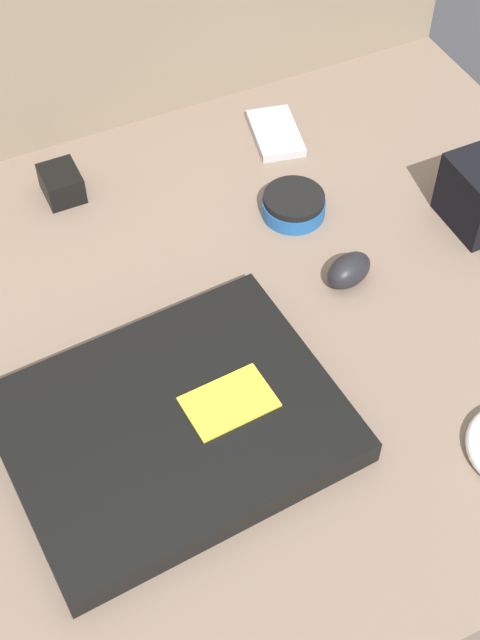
{
  "coord_description": "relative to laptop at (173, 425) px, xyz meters",
  "views": [
    {
      "loc": [
        -0.27,
        -0.56,
        0.94
      ],
      "look_at": [
        0.0,
        0.0,
        0.18
      ],
      "focal_mm": 50.0,
      "sensor_mm": 36.0,
      "label": 1
    }
  ],
  "objects": [
    {
      "name": "laptop",
      "position": [
        0.0,
        0.0,
        0.0
      ],
      "size": [
        0.35,
        0.28,
        0.03
      ],
      "rotation": [
        0.0,
        0.0,
        0.07
      ],
      "color": "black",
      "rests_on": "couch_seat"
    },
    {
      "name": "ground_plane",
      "position": [
        0.12,
        0.09,
        -0.17
      ],
      "size": [
        8.0,
        8.0,
        0.0
      ],
      "primitive_type": "plane",
      "color": "#38383D"
    },
    {
      "name": "charger_brick",
      "position": [
        0.01,
        0.39,
        0.0
      ],
      "size": [
        0.05,
        0.06,
        0.04
      ],
      "color": "black",
      "rests_on": "couch_seat"
    },
    {
      "name": "couch_seat",
      "position": [
        0.12,
        0.09,
        -0.09
      ],
      "size": [
        1.02,
        0.8,
        0.16
      ],
      "color": "#7A6656",
      "rests_on": "ground_plane"
    },
    {
      "name": "speaker_puck",
      "position": [
        0.26,
        0.24,
        -0.0
      ],
      "size": [
        0.08,
        0.08,
        0.03
      ],
      "color": "#1E569E",
      "rests_on": "couch_seat"
    },
    {
      "name": "phone_silver",
      "position": [
        0.31,
        0.38,
        -0.01
      ],
      "size": [
        0.08,
        0.11,
        0.01
      ],
      "rotation": [
        0.0,
        0.0,
        -0.21
      ],
      "color": "#B7B7BC",
      "rests_on": "couch_seat"
    },
    {
      "name": "computer_mouse",
      "position": [
        0.27,
        0.11,
        0.0
      ],
      "size": [
        0.07,
        0.05,
        0.04
      ],
      "rotation": [
        0.0,
        0.0,
        0.29
      ],
      "color": "black",
      "rests_on": "couch_seat"
    }
  ]
}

